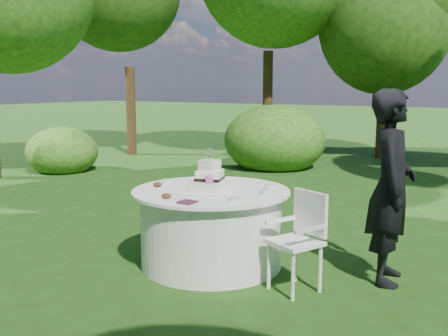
{
  "coord_description": "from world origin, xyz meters",
  "views": [
    {
      "loc": [
        2.77,
        -4.25,
        1.79
      ],
      "look_at": [
        0.15,
        0.0,
        1.0
      ],
      "focal_mm": 42.0,
      "sensor_mm": 36.0,
      "label": 1
    }
  ],
  "objects_px": {
    "cake": "(210,179)",
    "chair": "(301,233)",
    "napkins": "(187,202)",
    "table": "(211,227)",
    "guest": "(391,187)"
  },
  "relations": [
    {
      "from": "cake",
      "to": "chair",
      "type": "xyz_separation_m",
      "value": [
        1.01,
        -0.09,
        -0.37
      ]
    },
    {
      "from": "napkins",
      "to": "cake",
      "type": "bearing_deg",
      "value": 103.95
    },
    {
      "from": "napkins",
      "to": "cake",
      "type": "height_order",
      "value": "cake"
    },
    {
      "from": "napkins",
      "to": "table",
      "type": "height_order",
      "value": "napkins"
    },
    {
      "from": "guest",
      "to": "table",
      "type": "height_order",
      "value": "guest"
    },
    {
      "from": "guest",
      "to": "table",
      "type": "relative_size",
      "value": 1.13
    },
    {
      "from": "table",
      "to": "cake",
      "type": "height_order",
      "value": "cake"
    },
    {
      "from": "table",
      "to": "chair",
      "type": "xyz_separation_m",
      "value": [
        1.02,
        -0.12,
        0.13
      ]
    },
    {
      "from": "cake",
      "to": "chair",
      "type": "distance_m",
      "value": 1.08
    },
    {
      "from": "table",
      "to": "guest",
      "type": "bearing_deg",
      "value": 16.82
    },
    {
      "from": "napkins",
      "to": "guest",
      "type": "distance_m",
      "value": 1.84
    },
    {
      "from": "cake",
      "to": "chair",
      "type": "bearing_deg",
      "value": -5.12
    },
    {
      "from": "guest",
      "to": "napkins",
      "type": "bearing_deg",
      "value": 113.26
    },
    {
      "from": "guest",
      "to": "table",
      "type": "distance_m",
      "value": 1.76
    },
    {
      "from": "guest",
      "to": "cake",
      "type": "xyz_separation_m",
      "value": [
        -1.62,
        -0.52,
        0.0
      ]
    }
  ]
}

